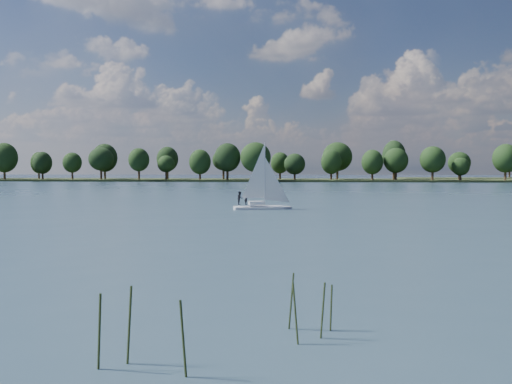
% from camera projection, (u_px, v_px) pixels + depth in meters
% --- Properties ---
extents(ground, '(700.00, 700.00, 0.00)m').
position_uv_depth(ground, '(279.00, 192.00, 123.52)').
color(ground, '#233342').
rests_on(ground, ground).
extents(far_shore, '(660.00, 40.00, 1.50)m').
position_uv_depth(far_shore, '(296.00, 181.00, 234.83)').
color(far_shore, black).
rests_on(far_shore, ground).
extents(sailboat, '(6.87, 3.75, 8.72)m').
position_uv_depth(sailboat, '(259.00, 190.00, 70.68)').
color(sailboat, silver).
rests_on(sailboat, ground).
extents(treeline, '(563.21, 74.07, 17.91)m').
position_uv_depth(treeline, '(278.00, 161.00, 231.01)').
color(treeline, black).
rests_on(treeline, ground).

